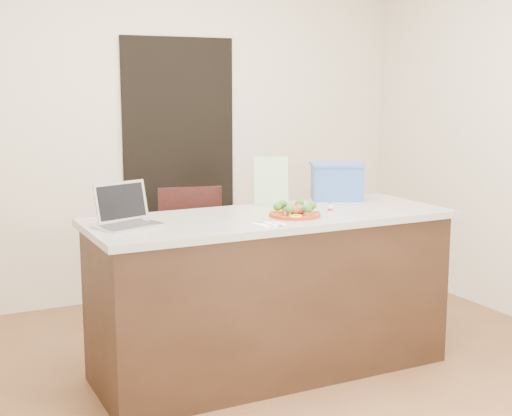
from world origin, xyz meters
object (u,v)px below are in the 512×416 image
island (271,293)px  laptop (125,214)px  plate (295,214)px  blue_box (337,181)px  yogurt_bottle (330,208)px  chair (197,251)px  napkin (269,224)px

island → laptop: bearing=175.6°
plate → blue_box: blue_box is taller
yogurt_bottle → plate: bearing=179.7°
island → chair: bearing=98.6°
yogurt_bottle → chair: size_ratio=0.06×
laptop → plate: bearing=-28.6°
napkin → laptop: bearing=155.5°
napkin → chair: size_ratio=0.14×
yogurt_bottle → blue_box: (0.29, 0.39, 0.09)m
plate → blue_box: 0.66m
laptop → blue_box: blue_box is taller
plate → laptop: (-0.92, 0.16, 0.05)m
plate → laptop: size_ratio=0.80×
laptop → blue_box: bearing=-9.7°
island → blue_box: blue_box is taller
plate → blue_box: size_ratio=0.73×
blue_box → chair: bearing=168.5°
island → blue_box: bearing=25.1°
laptop → blue_box: 1.46m
plate → chair: chair is taller
blue_box → napkin: bearing=-120.5°
island → laptop: (-0.82, 0.06, 0.52)m
plate → blue_box: bearing=36.6°
yogurt_bottle → laptop: size_ratio=0.17×
laptop → napkin: bearing=-43.1°
plate → yogurt_bottle: bearing=-0.3°
plate → yogurt_bottle: size_ratio=4.75×
plate → yogurt_bottle: 0.23m
yogurt_bottle → laptop: (-1.15, 0.16, 0.03)m
laptop → chair: size_ratio=0.38×
laptop → chair: (0.70, 0.76, -0.43)m
island → yogurt_bottle: yogurt_bottle is taller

